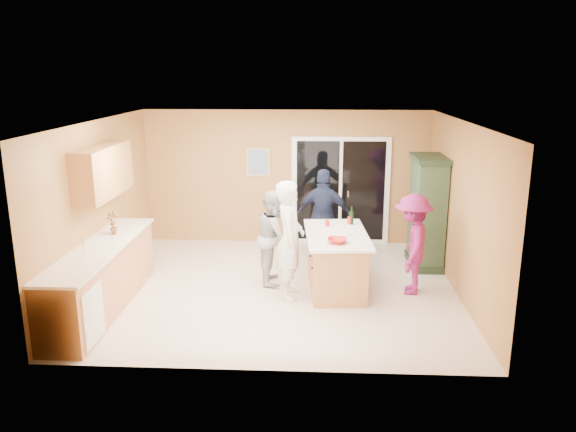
{
  "coord_description": "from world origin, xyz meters",
  "views": [
    {
      "loc": [
        0.57,
        -8.23,
        3.32
      ],
      "look_at": [
        0.15,
        0.1,
        1.15
      ],
      "focal_mm": 35.0,
      "sensor_mm": 36.0,
      "label": 1
    }
  ],
  "objects_px": {
    "kitchen_island": "(336,263)",
    "green_hutch": "(427,213)",
    "woman_white": "(290,240)",
    "woman_magenta": "(412,244)",
    "woman_navy": "(324,217)",
    "woman_grey": "(275,237)"
  },
  "relations": [
    {
      "from": "woman_magenta",
      "to": "kitchen_island",
      "type": "bearing_deg",
      "value": -82.27
    },
    {
      "from": "woman_magenta",
      "to": "green_hutch",
      "type": "bearing_deg",
      "value": 172.4
    },
    {
      "from": "kitchen_island",
      "to": "woman_white",
      "type": "distance_m",
      "value": 0.91
    },
    {
      "from": "woman_white",
      "to": "woman_navy",
      "type": "bearing_deg",
      "value": -17.66
    },
    {
      "from": "kitchen_island",
      "to": "green_hutch",
      "type": "distance_m",
      "value": 2.06
    },
    {
      "from": "kitchen_island",
      "to": "woman_magenta",
      "type": "distance_m",
      "value": 1.2
    },
    {
      "from": "kitchen_island",
      "to": "woman_grey",
      "type": "height_order",
      "value": "woman_grey"
    },
    {
      "from": "kitchen_island",
      "to": "green_hutch",
      "type": "xyz_separation_m",
      "value": [
        1.59,
        1.2,
        0.51
      ]
    },
    {
      "from": "woman_white",
      "to": "woman_grey",
      "type": "xyz_separation_m",
      "value": [
        -0.27,
        0.61,
        -0.14
      ]
    },
    {
      "from": "woman_white",
      "to": "woman_magenta",
      "type": "distance_m",
      "value": 1.87
    },
    {
      "from": "kitchen_island",
      "to": "woman_white",
      "type": "height_order",
      "value": "woman_white"
    },
    {
      "from": "kitchen_island",
      "to": "woman_magenta",
      "type": "relative_size",
      "value": 1.15
    },
    {
      "from": "green_hutch",
      "to": "woman_white",
      "type": "xyz_separation_m",
      "value": [
        -2.29,
        -1.54,
        -0.05
      ]
    },
    {
      "from": "green_hutch",
      "to": "woman_grey",
      "type": "xyz_separation_m",
      "value": [
        -2.56,
        -0.93,
        -0.19
      ]
    },
    {
      "from": "woman_navy",
      "to": "green_hutch",
      "type": "bearing_deg",
      "value": -174.38
    },
    {
      "from": "green_hutch",
      "to": "woman_white",
      "type": "bearing_deg",
      "value": -146.05
    },
    {
      "from": "woman_navy",
      "to": "woman_magenta",
      "type": "distance_m",
      "value": 1.87
    },
    {
      "from": "kitchen_island",
      "to": "woman_grey",
      "type": "xyz_separation_m",
      "value": [
        -0.97,
        0.27,
        0.33
      ]
    },
    {
      "from": "woman_white",
      "to": "woman_magenta",
      "type": "height_order",
      "value": "woman_white"
    },
    {
      "from": "green_hutch",
      "to": "woman_navy",
      "type": "relative_size",
      "value": 1.15
    },
    {
      "from": "kitchen_island",
      "to": "woman_navy",
      "type": "relative_size",
      "value": 1.06
    },
    {
      "from": "kitchen_island",
      "to": "green_hutch",
      "type": "bearing_deg",
      "value": 33.34
    }
  ]
}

